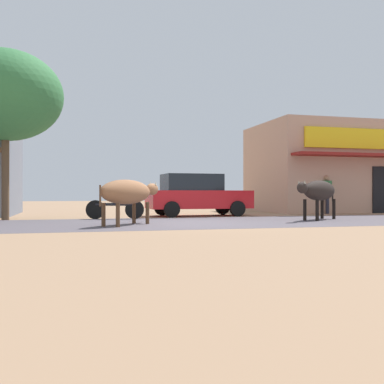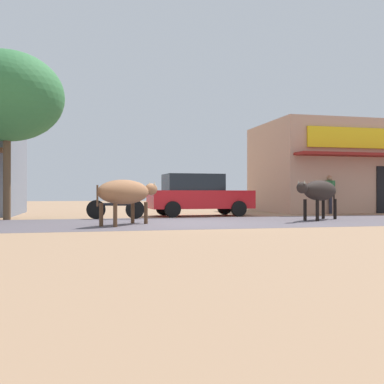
{
  "view_description": "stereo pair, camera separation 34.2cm",
  "coord_description": "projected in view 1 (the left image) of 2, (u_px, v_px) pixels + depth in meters",
  "views": [
    {
      "loc": [
        -3.37,
        -13.6,
        0.9
      ],
      "look_at": [
        0.63,
        1.48,
        0.94
      ],
      "focal_mm": 43.08,
      "sensor_mm": 36.0,
      "label": 1
    },
    {
      "loc": [
        -3.04,
        -13.68,
        0.9
      ],
      "look_at": [
        0.63,
        1.48,
        0.94
      ],
      "focal_mm": 43.08,
      "sensor_mm": 36.0,
      "label": 2
    }
  ],
  "objects": [
    {
      "name": "cow_far_dark",
      "position": [
        319.0,
        191.0,
        15.42
      ],
      "size": [
        2.44,
        1.99,
        1.32
      ],
      "color": "black",
      "rests_on": "ground"
    },
    {
      "name": "pedestrian_by_shop",
      "position": [
        326.0,
        191.0,
        20.07
      ],
      "size": [
        0.41,
        0.61,
        1.67
      ],
      "color": "#262633",
      "rests_on": "ground"
    },
    {
      "name": "cow_near_brown",
      "position": [
        128.0,
        192.0,
        12.91
      ],
      "size": [
        2.19,
        2.39,
        1.28
      ],
      "color": "#92603F",
      "rests_on": "ground"
    },
    {
      "name": "parked_hatchback_car",
      "position": [
        197.0,
        195.0,
        18.09
      ],
      "size": [
        4.06,
        1.92,
        1.64
      ],
      "color": "red",
      "rests_on": "ground"
    },
    {
      "name": "storefront_right_club",
      "position": [
        334.0,
        168.0,
        23.1
      ],
      "size": [
        7.73,
        6.1,
        4.27
      ],
      "color": "tan",
      "rests_on": "ground"
    },
    {
      "name": "asphalt_road",
      "position": [
        184.0,
        223.0,
        14.0
      ],
      "size": [
        72.0,
        5.45,
        0.0
      ],
      "primitive_type": "cube",
      "color": "#564E56",
      "rests_on": "ground"
    },
    {
      "name": "roadside_tree",
      "position": [
        5.0,
        96.0,
        15.36
      ],
      "size": [
        3.78,
        3.78,
        5.67
      ],
      "color": "brown",
      "rests_on": "ground"
    },
    {
      "name": "parked_motorcycle",
      "position": [
        116.0,
        205.0,
        15.93
      ],
      "size": [
        1.99,
        0.37,
        1.08
      ],
      "color": "black",
      "rests_on": "ground"
    },
    {
      "name": "ground",
      "position": [
        184.0,
        223.0,
        14.0
      ],
      "size": [
        80.0,
        80.0,
        0.0
      ],
      "primitive_type": "plane",
      "color": "#9C7758"
    }
  ]
}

